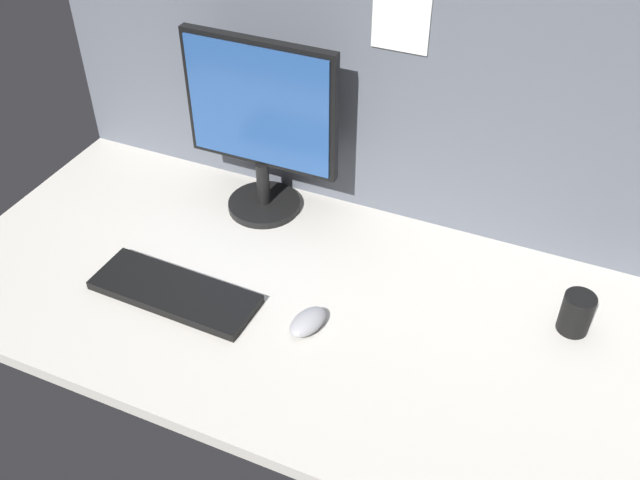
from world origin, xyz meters
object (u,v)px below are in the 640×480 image
keyboard (175,292)px  mouse (308,322)px  monitor (261,122)px  mug_black_travel (576,313)px

keyboard → mouse: size_ratio=3.85×
monitor → mouse: (27.07, -33.97, -22.34)cm
mouse → mug_black_travel: size_ratio=1.07×
monitor → mouse: 48.84cm
keyboard → mug_black_travel: size_ratio=4.12×
keyboard → monitor: bearing=86.6°
keyboard → mouse: 30.43cm
monitor → keyboard: size_ratio=1.19×
monitor → mug_black_travel: (77.02, -12.37, -19.54)cm
monitor → mug_black_travel: size_ratio=4.92×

